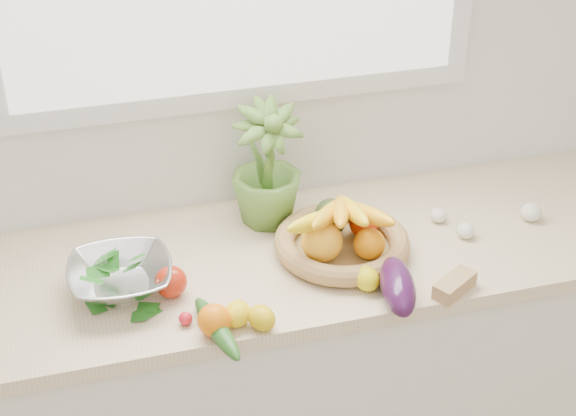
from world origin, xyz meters
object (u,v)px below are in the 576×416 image
object	(u,v)px
colander_with_spinach	(120,271)
fruit_basket	(341,236)
eggplant	(398,286)
cucumber	(217,328)
potted_herb	(267,165)
apple	(171,282)

from	to	relation	value
colander_with_spinach	fruit_basket	bearing A→B (deg)	2.11
eggplant	fruit_basket	xyz separation A→B (m)	(-0.07, 0.23, 0.01)
cucumber	potted_herb	size ratio (longest dim) A/B	0.71
fruit_basket	colander_with_spinach	distance (m)	0.57
cucumber	apple	bearing A→B (deg)	112.59
potted_herb	eggplant	bearing A→B (deg)	-64.24
apple	eggplant	xyz separation A→B (m)	(0.52, -0.17, 0.00)
apple	colander_with_spinach	world-z (taller)	colander_with_spinach
cucumber	potted_herb	world-z (taller)	potted_herb
cucumber	fruit_basket	size ratio (longest dim) A/B	0.54
apple	potted_herb	distance (m)	0.43
fruit_basket	apple	bearing A→B (deg)	-172.34
apple	eggplant	distance (m)	0.55
apple	cucumber	xyz separation A→B (m)	(0.08, -0.18, -0.02)
cucumber	fruit_basket	distance (m)	0.45
potted_herb	apple	bearing A→B (deg)	-139.29
cucumber	eggplant	bearing A→B (deg)	1.51
eggplant	cucumber	distance (m)	0.45
apple	eggplant	size ratio (longest dim) A/B	0.36
fruit_basket	colander_with_spinach	size ratio (longest dim) A/B	1.71
eggplant	colander_with_spinach	xyz separation A→B (m)	(-0.64, 0.21, 0.02)
cucumber	colander_with_spinach	xyz separation A→B (m)	(-0.19, 0.22, 0.04)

